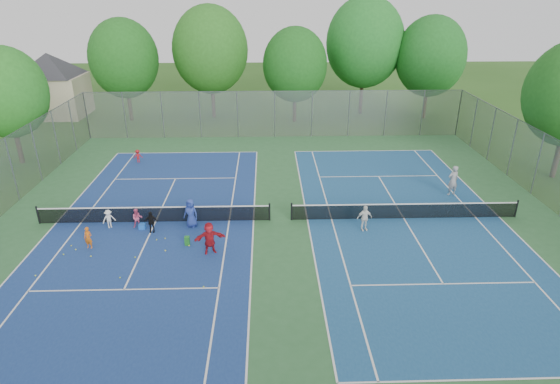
% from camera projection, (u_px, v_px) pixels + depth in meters
% --- Properties ---
extents(ground, '(120.00, 120.00, 0.00)m').
position_uv_depth(ground, '(281.00, 220.00, 26.31)').
color(ground, '#2A541A').
rests_on(ground, ground).
extents(court_pad, '(32.00, 32.00, 0.01)m').
position_uv_depth(court_pad, '(281.00, 220.00, 26.31)').
color(court_pad, '#2E6235').
rests_on(court_pad, ground).
extents(court_left, '(10.97, 23.77, 0.01)m').
position_uv_depth(court_left, '(156.00, 222.00, 26.11)').
color(court_left, navy).
rests_on(court_left, court_pad).
extents(court_right, '(10.97, 23.77, 0.01)m').
position_uv_depth(court_right, '(404.00, 218.00, 26.50)').
color(court_right, navy).
rests_on(court_right, court_pad).
extents(net_left, '(12.87, 0.10, 0.91)m').
position_uv_depth(net_left, '(155.00, 215.00, 25.94)').
color(net_left, black).
rests_on(net_left, ground).
extents(net_right, '(12.87, 0.10, 0.91)m').
position_uv_depth(net_right, '(405.00, 211.00, 26.32)').
color(net_right, black).
rests_on(net_right, ground).
extents(fence_north, '(32.00, 0.10, 4.00)m').
position_uv_depth(fence_north, '(275.00, 114.00, 40.15)').
color(fence_north, gray).
rests_on(fence_north, ground).
extents(house, '(11.03, 11.03, 7.30)m').
position_uv_depth(house, '(50.00, 74.00, 45.97)').
color(house, '#B7A88C').
rests_on(house, ground).
extents(tree_nw, '(6.40, 6.40, 9.58)m').
position_uv_depth(tree_nw, '(124.00, 59.00, 43.68)').
color(tree_nw, '#443326').
rests_on(tree_nw, ground).
extents(tree_nl, '(7.20, 7.20, 10.69)m').
position_uv_depth(tree_nl, '(210.00, 50.00, 44.56)').
color(tree_nl, '#443326').
rests_on(tree_nl, ground).
extents(tree_nc, '(6.00, 6.00, 8.85)m').
position_uv_depth(tree_nc, '(295.00, 65.00, 43.41)').
color(tree_nc, '#443326').
rests_on(tree_nc, ground).
extents(tree_nr, '(7.60, 7.60, 11.42)m').
position_uv_depth(tree_nr, '(365.00, 43.00, 45.68)').
color(tree_nr, '#443326').
rests_on(tree_nr, ground).
extents(tree_ne, '(6.60, 6.60, 9.77)m').
position_uv_depth(tree_ne, '(431.00, 56.00, 44.45)').
color(tree_ne, '#443326').
rests_on(tree_ne, ground).
extents(tree_side_w, '(5.60, 5.60, 8.47)m').
position_uv_depth(tree_side_w, '(6.00, 92.00, 32.83)').
color(tree_side_w, '#443326').
rests_on(tree_side_w, ground).
extents(ball_crate, '(0.36, 0.36, 0.29)m').
position_uv_depth(ball_crate, '(142.00, 226.00, 25.33)').
color(ball_crate, blue).
rests_on(ball_crate, ground).
extents(ball_hopper, '(0.24, 0.24, 0.48)m').
position_uv_depth(ball_hopper, '(187.00, 241.00, 23.70)').
color(ball_hopper, '#248527').
rests_on(ball_hopper, ground).
extents(student_a, '(0.47, 0.35, 1.16)m').
position_uv_depth(student_a, '(88.00, 238.00, 23.28)').
color(student_a, orange).
rests_on(student_a, ground).
extents(student_b, '(0.63, 0.55, 1.11)m').
position_uv_depth(student_b, '(137.00, 218.00, 25.33)').
color(student_b, '#D5537C').
rests_on(student_b, ground).
extents(student_c, '(0.79, 0.69, 1.06)m').
position_uv_depth(student_c, '(109.00, 219.00, 25.29)').
color(student_c, silver).
rests_on(student_c, ground).
extents(student_d, '(0.73, 0.35, 1.21)m').
position_uv_depth(student_d, '(151.00, 222.00, 24.81)').
color(student_d, black).
rests_on(student_d, ground).
extents(student_e, '(0.92, 0.75, 1.63)m').
position_uv_depth(student_e, '(191.00, 213.00, 25.30)').
color(student_e, '#283E95').
rests_on(student_e, ground).
extents(student_f, '(1.60, 0.88, 1.65)m').
position_uv_depth(student_f, '(210.00, 238.00, 22.78)').
color(student_f, '#B41923').
rests_on(student_f, ground).
extents(child_far_baseline, '(0.71, 0.50, 1.00)m').
position_uv_depth(child_far_baseline, '(138.00, 156.00, 34.76)').
color(child_far_baseline, '#A4171C').
rests_on(child_far_baseline, ground).
extents(instructor, '(0.81, 0.64, 1.96)m').
position_uv_depth(instructor, '(453.00, 181.00, 29.12)').
color(instructor, '#949497').
rests_on(instructor, ground).
extents(teen_court_b, '(0.90, 0.52, 1.45)m').
position_uv_depth(teen_court_b, '(364.00, 218.00, 24.97)').
color(teen_court_b, white).
rests_on(teen_court_b, ground).
extents(tennis_ball_0, '(0.07, 0.07, 0.07)m').
position_uv_depth(tennis_ball_0, '(165.00, 239.00, 24.32)').
color(tennis_ball_0, gold).
rests_on(tennis_ball_0, ground).
extents(tennis_ball_1, '(0.07, 0.07, 0.07)m').
position_uv_depth(tennis_ball_1, '(64.00, 255.00, 22.86)').
color(tennis_ball_1, '#A6C82E').
rests_on(tennis_ball_1, ground).
extents(tennis_ball_2, '(0.07, 0.07, 0.07)m').
position_uv_depth(tennis_ball_2, '(120.00, 278.00, 21.04)').
color(tennis_ball_2, '#A2C32D').
rests_on(tennis_ball_2, ground).
extents(tennis_ball_3, '(0.07, 0.07, 0.07)m').
position_uv_depth(tennis_ball_3, '(165.00, 251.00, 23.20)').
color(tennis_ball_3, '#F0F438').
rests_on(tennis_ball_3, ground).
extents(tennis_ball_4, '(0.07, 0.07, 0.07)m').
position_uv_depth(tennis_ball_4, '(91.00, 257.00, 22.71)').
color(tennis_ball_4, '#D6E435').
rests_on(tennis_ball_4, ground).
extents(tennis_ball_5, '(0.07, 0.07, 0.07)m').
position_uv_depth(tennis_ball_5, '(204.00, 287.00, 20.40)').
color(tennis_ball_5, '#A2C52D').
rests_on(tennis_ball_5, ground).
extents(tennis_ball_6, '(0.07, 0.07, 0.07)m').
position_uv_depth(tennis_ball_6, '(157.00, 240.00, 24.20)').
color(tennis_ball_6, '#BEDF33').
rests_on(tennis_ball_6, ground).
extents(tennis_ball_7, '(0.07, 0.07, 0.07)m').
position_uv_depth(tennis_ball_7, '(36.00, 276.00, 21.19)').
color(tennis_ball_7, '#C4DE33').
rests_on(tennis_ball_7, ground).
extents(tennis_ball_8, '(0.07, 0.07, 0.07)m').
position_uv_depth(tennis_ball_8, '(71.00, 246.00, 23.63)').
color(tennis_ball_8, gold).
rests_on(tennis_ball_8, ground).
extents(tennis_ball_9, '(0.07, 0.07, 0.07)m').
position_uv_depth(tennis_ball_9, '(135.00, 258.00, 22.63)').
color(tennis_ball_9, '#AECA2F').
rests_on(tennis_ball_9, ground).
extents(tennis_ball_10, '(0.07, 0.07, 0.07)m').
position_uv_depth(tennis_ball_10, '(76.00, 250.00, 23.28)').
color(tennis_ball_10, '#CDE735').
rests_on(tennis_ball_10, ground).
extents(tennis_ball_11, '(0.07, 0.07, 0.07)m').
position_uv_depth(tennis_ball_11, '(189.00, 246.00, 23.63)').
color(tennis_ball_11, '#EEF138').
rests_on(tennis_ball_11, ground).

